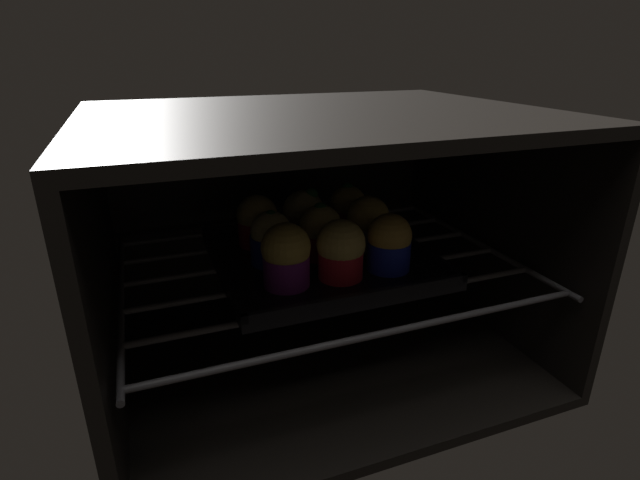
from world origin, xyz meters
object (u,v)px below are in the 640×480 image
at_px(muffin_row2_col0, 257,221).
at_px(muffin_row2_col1, 305,216).
at_px(muffin_row1_col1, 321,232).
at_px(baking_tray, 320,259).
at_px(muffin_row1_col2, 368,224).
at_px(muffin_row0_col0, 286,256).
at_px(muffin_row2_col2, 348,210).
at_px(muffin_row1_col0, 271,239).
at_px(muffin_row0_col2, 389,243).
at_px(muffin_row0_col1, 339,251).

xyz_separation_m(muffin_row2_col0, muffin_row2_col1, (0.07, -0.00, 0.00)).
relative_size(muffin_row1_col1, muffin_row2_col1, 0.98).
bearing_deg(muffin_row2_col0, baking_tray, -45.91).
relative_size(baking_tray, muffin_row1_col2, 3.66).
distance_m(muffin_row0_col0, muffin_row1_col1, 0.10).
bearing_deg(muffin_row1_col2, muffin_row2_col2, 89.92).
xyz_separation_m(muffin_row1_col0, muffin_row1_col2, (0.15, -0.00, 0.00)).
bearing_deg(muffin_row1_col1, muffin_row0_col0, -135.94).
bearing_deg(baking_tray, muffin_row0_col2, -46.39).
distance_m(baking_tray, muffin_row1_col2, 0.09).
bearing_deg(muffin_row0_col1, muffin_row1_col2, 44.57).
height_order(muffin_row0_col0, muffin_row0_col1, muffin_row0_col0).
xyz_separation_m(muffin_row0_col0, muffin_row1_col2, (0.15, 0.07, -0.00)).
distance_m(baking_tray, muffin_row1_col0, 0.08).
distance_m(muffin_row1_col0, muffin_row2_col2, 0.16).
bearing_deg(muffin_row0_col0, muffin_row1_col2, 26.33).
xyz_separation_m(muffin_row0_col0, muffin_row2_col0, (-0.00, 0.15, -0.00)).
bearing_deg(muffin_row1_col2, baking_tray, -179.01).
bearing_deg(muffin_row2_col1, muffin_row0_col1, -91.55).
relative_size(muffin_row1_col0, muffin_row2_col1, 0.94).
distance_m(muffin_row0_col1, muffin_row1_col0, 0.10).
height_order(muffin_row1_col0, muffin_row1_col1, muffin_row1_col1).
height_order(muffin_row0_col2, muffin_row1_col1, muffin_row1_col1).
xyz_separation_m(muffin_row1_col1, muffin_row1_col2, (0.07, 0.00, 0.00)).
bearing_deg(baking_tray, muffin_row2_col0, 134.09).
distance_m(muffin_row0_col2, muffin_row2_col1, 0.16).
distance_m(muffin_row0_col0, muffin_row1_col0, 0.07).
xyz_separation_m(baking_tray, muffin_row2_col1, (0.00, 0.07, 0.04)).
xyz_separation_m(muffin_row0_col0, muffin_row1_col0, (0.00, 0.07, -0.00)).
xyz_separation_m(muffin_row0_col1, muffin_row1_col0, (-0.07, 0.08, -0.00)).
bearing_deg(muffin_row0_col1, muffin_row1_col1, 88.02).
relative_size(muffin_row0_col1, muffin_row2_col2, 0.97).
relative_size(muffin_row2_col0, muffin_row2_col2, 0.95).
height_order(muffin_row0_col0, muffin_row2_col0, muffin_row0_col0).
bearing_deg(muffin_row0_col0, muffin_row2_col1, 62.81).
bearing_deg(muffin_row2_col0, muffin_row0_col2, -46.15).
bearing_deg(baking_tray, muffin_row0_col0, -135.16).
bearing_deg(muffin_row2_col2, muffin_row2_col0, 179.55).
distance_m(muffin_row0_col2, muffin_row1_col1, 0.10).
bearing_deg(muffin_row1_col1, muffin_row2_col2, 45.00).
xyz_separation_m(muffin_row1_col0, muffin_row1_col1, (0.07, -0.00, 0.00)).
bearing_deg(muffin_row2_col1, muffin_row2_col2, 0.91).
bearing_deg(baking_tray, muffin_row1_col2, 0.99).
height_order(muffin_row0_col2, muffin_row2_col2, muffin_row2_col2).
height_order(baking_tray, muffin_row1_col2, muffin_row1_col2).
bearing_deg(muffin_row0_col1, muffin_row2_col2, 62.43).
bearing_deg(muffin_row1_col2, muffin_row0_col1, -135.43).
distance_m(muffin_row1_col0, muffin_row1_col2, 0.15).
xyz_separation_m(baking_tray, muffin_row2_col0, (-0.07, 0.07, 0.04)).
distance_m(muffin_row1_col1, muffin_row2_col0, 0.10).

